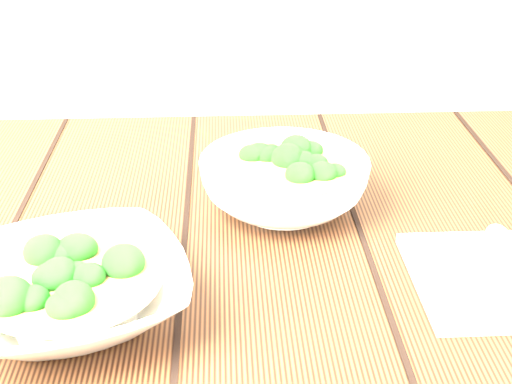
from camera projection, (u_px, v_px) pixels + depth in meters
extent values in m
cube|color=#3A2110|center=(203.00, 266.00, 0.79)|extent=(1.20, 0.80, 0.04)
imported|color=white|center=(72.00, 292.00, 0.67)|extent=(0.27, 0.27, 0.05)
cylinder|color=olive|center=(70.00, 277.00, 0.66)|extent=(0.17, 0.17, 0.00)
ellipsoid|color=#237B1B|center=(93.00, 267.00, 0.66)|extent=(0.03, 0.03, 0.03)
ellipsoid|color=#237B1B|center=(95.00, 253.00, 0.68)|extent=(0.03, 0.03, 0.03)
ellipsoid|color=#237B1B|center=(72.00, 243.00, 0.70)|extent=(0.03, 0.03, 0.03)
ellipsoid|color=#237B1B|center=(52.00, 261.00, 0.67)|extent=(0.03, 0.03, 0.03)
ellipsoid|color=#237B1B|center=(25.00, 271.00, 0.65)|extent=(0.03, 0.03, 0.03)
ellipsoid|color=#237B1B|center=(11.00, 294.00, 0.62)|extent=(0.03, 0.03, 0.03)
ellipsoid|color=#237B1B|center=(55.00, 290.00, 0.63)|extent=(0.03, 0.03, 0.03)
ellipsoid|color=#237B1B|center=(84.00, 296.00, 0.62)|extent=(0.03, 0.03, 0.03)
ellipsoid|color=#237B1B|center=(126.00, 284.00, 0.64)|extent=(0.03, 0.03, 0.03)
imported|color=white|center=(284.00, 184.00, 0.85)|extent=(0.20, 0.20, 0.06)
cylinder|color=olive|center=(284.00, 167.00, 0.84)|extent=(0.16, 0.16, 0.00)
ellipsoid|color=#237B1B|center=(300.00, 160.00, 0.84)|extent=(0.04, 0.03, 0.03)
ellipsoid|color=#237B1B|center=(298.00, 153.00, 0.86)|extent=(0.04, 0.03, 0.03)
ellipsoid|color=#237B1B|center=(277.00, 147.00, 0.88)|extent=(0.04, 0.03, 0.03)
ellipsoid|color=#237B1B|center=(269.00, 157.00, 0.85)|extent=(0.04, 0.03, 0.03)
ellipsoid|color=#237B1B|center=(253.00, 163.00, 0.84)|extent=(0.04, 0.03, 0.03)
ellipsoid|color=#237B1B|center=(251.00, 175.00, 0.81)|extent=(0.04, 0.03, 0.03)
ellipsoid|color=#237B1B|center=(281.00, 173.00, 0.81)|extent=(0.04, 0.03, 0.03)
ellipsoid|color=#237B1B|center=(304.00, 176.00, 0.81)|extent=(0.04, 0.03, 0.03)
ellipsoid|color=#237B1B|center=(330.00, 170.00, 0.82)|extent=(0.04, 0.03, 0.03)
torus|color=black|center=(282.00, 197.00, 0.86)|extent=(0.11, 0.11, 0.03)
cylinder|color=#A9A295|center=(502.00, 274.00, 0.71)|extent=(0.04, 0.13, 0.01)
ellipsoid|color=#A9A295|center=(498.00, 235.00, 0.78)|extent=(0.04, 0.05, 0.01)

